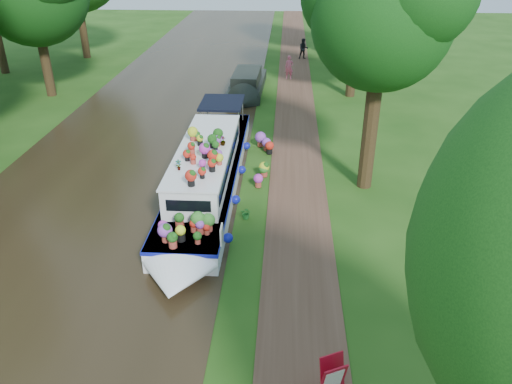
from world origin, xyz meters
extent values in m
plane|color=#1E4511|center=(0.00, 0.00, 0.00)|extent=(100.00, 100.00, 0.00)
cube|color=black|center=(-6.00, 0.00, 0.01)|extent=(10.00, 100.00, 0.02)
cube|color=#4B3123|center=(1.20, 0.00, 0.01)|extent=(2.20, 100.00, 0.03)
cube|color=white|center=(-2.25, 2.90, 0.40)|extent=(2.20, 12.00, 0.75)
cube|color=#101795|center=(-2.25, 2.90, 0.71)|extent=(2.24, 12.04, 0.12)
cube|color=white|center=(-2.25, 2.10, 1.29)|extent=(1.80, 7.00, 1.05)
cube|color=white|center=(-2.25, 2.10, 1.85)|extent=(1.90, 7.10, 0.06)
cube|color=black|center=(-1.34, 2.10, 1.37)|extent=(0.03, 6.40, 0.38)
cube|color=black|center=(-3.16, 2.10, 1.37)|extent=(0.03, 6.40, 0.38)
cube|color=black|center=(-2.25, 7.20, 1.92)|extent=(1.90, 2.40, 0.10)
cube|color=white|center=(-1.10, -2.50, 1.07)|extent=(0.04, 0.45, 0.55)
imported|color=#144612|center=(-2.80, 0.06, 2.06)|extent=(0.22, 0.18, 0.37)
imported|color=#144612|center=(-1.61, 2.27, 2.05)|extent=(0.27, 0.27, 0.34)
cylinder|color=black|center=(3.80, 3.00, 2.27)|extent=(0.56, 0.56, 4.55)
sphere|color=#0D360F|center=(3.80, 3.00, 6.23)|extent=(4.80, 4.80, 4.80)
cylinder|color=black|center=(4.50, 15.00, 1.92)|extent=(0.56, 0.56, 3.85)
cylinder|color=black|center=(4.00, 26.00, 2.10)|extent=(0.56, 0.56, 4.20)
cylinder|color=black|center=(-13.50, 14.00, 1.92)|extent=(0.56, 0.56, 3.85)
cylinder|color=black|center=(-15.00, 24.00, 2.19)|extent=(0.56, 0.56, 4.38)
cube|color=black|center=(-1.75, 15.71, 0.32)|extent=(2.11, 6.10, 0.60)
cube|color=black|center=(-1.75, 15.21, 0.98)|extent=(1.62, 3.57, 0.71)
cube|color=#AC0C1E|center=(1.81, -7.10, 0.48)|extent=(0.60, 0.44, 0.89)
cube|color=#AC0C1E|center=(1.81, -6.88, 0.48)|extent=(0.60, 0.44, 0.89)
cube|color=white|center=(1.81, -7.14, 0.53)|extent=(0.46, 0.32, 0.62)
imported|color=#E25D97|center=(0.82, 18.56, 0.79)|extent=(0.58, 0.41, 1.52)
imported|color=black|center=(1.90, 24.43, 0.79)|extent=(0.81, 0.66, 1.53)
imported|color=#216F28|center=(-0.60, 0.22, 0.21)|extent=(0.46, 0.43, 0.43)
camera|label=1|loc=(0.65, -14.62, 8.91)|focal=35.00mm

